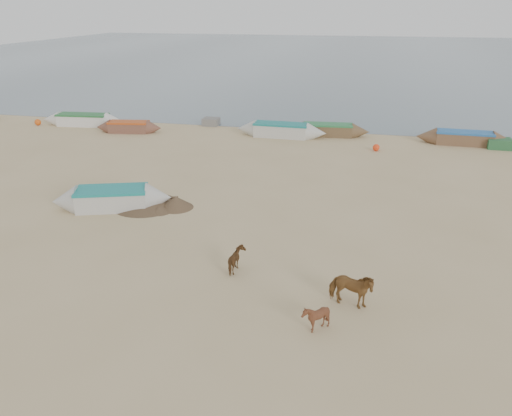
{
  "coord_description": "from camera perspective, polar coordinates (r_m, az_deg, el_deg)",
  "views": [
    {
      "loc": [
        4.21,
        -14.51,
        8.8
      ],
      "look_at": [
        0.0,
        4.0,
        1.0
      ],
      "focal_mm": 35.0,
      "sensor_mm": 36.0,
      "label": 1
    }
  ],
  "objects": [
    {
      "name": "waterline_canoes",
      "position": [
        35.65,
        5.4,
        8.68
      ],
      "size": [
        61.26,
        3.92,
        0.98
      ],
      "color": "brown",
      "rests_on": "ground"
    },
    {
      "name": "sea",
      "position": [
        97.0,
        10.73,
        16.78
      ],
      "size": [
        160.0,
        160.0,
        0.0
      ],
      "primitive_type": "plane",
      "color": "slate",
      "rests_on": "ground"
    },
    {
      "name": "near_canoe",
      "position": [
        23.9,
        -16.12,
        1.05
      ],
      "size": [
        5.57,
        3.15,
        0.96
      ],
      "primitive_type": null,
      "rotation": [
        0.0,
        0.0,
        0.33
      ],
      "color": "beige",
      "rests_on": "ground"
    },
    {
      "name": "calf_front",
      "position": [
        14.77,
        6.84,
        -12.3
      ],
      "size": [
        0.84,
        0.75,
        0.89
      ],
      "primitive_type": "imported",
      "rotation": [
        0.0,
        0.0,
        -1.53
      ],
      "color": "#562D1B",
      "rests_on": "ground"
    },
    {
      "name": "cow_adult",
      "position": [
        15.89,
        10.77,
        -9.11
      ],
      "size": [
        1.56,
        0.95,
        1.23
      ],
      "primitive_type": "imported",
      "rotation": [
        0.0,
        0.0,
        1.36
      ],
      "color": "brown",
      "rests_on": "ground"
    },
    {
      "name": "debris_pile",
      "position": [
        23.96,
        -12.48,
        0.93
      ],
      "size": [
        3.24,
        3.24,
        0.54
      ],
      "primitive_type": "cone",
      "rotation": [
        0.0,
        0.0,
        -0.03
      ],
      "color": "brown",
      "rests_on": "ground"
    },
    {
      "name": "beach_clutter",
      "position": [
        35.83,
        11.0,
        8.21
      ],
      "size": [
        42.05,
        5.37,
        0.64
      ],
      "color": "#326F46",
      "rests_on": "ground"
    },
    {
      "name": "calf_right",
      "position": [
        17.64,
        -2.15,
        -6.0
      ],
      "size": [
        1.01,
        1.08,
        0.87
      ],
      "primitive_type": "imported",
      "rotation": [
        0.0,
        0.0,
        1.97
      ],
      "color": "brown",
      "rests_on": "ground"
    },
    {
      "name": "ground",
      "position": [
        17.48,
        -2.94,
        -7.92
      ],
      "size": [
        140.0,
        140.0,
        0.0
      ],
      "primitive_type": "plane",
      "color": "tan",
      "rests_on": "ground"
    }
  ]
}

